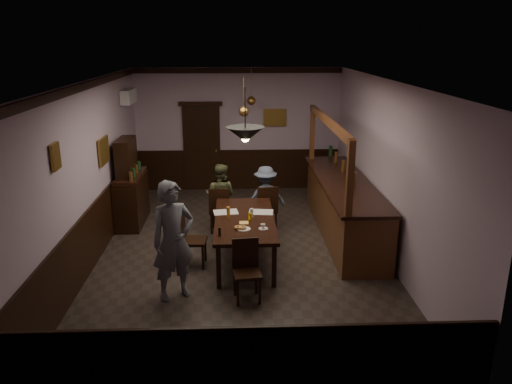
{
  "coord_description": "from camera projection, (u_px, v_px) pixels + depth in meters",
  "views": [
    {
      "loc": [
        -0.06,
        -8.17,
        3.65
      ],
      "look_at": [
        0.27,
        -0.07,
        1.15
      ],
      "focal_mm": 35.0,
      "sensor_mm": 36.0,
      "label": 1
    }
  ],
  "objects": [
    {
      "name": "pendant_brass_mid",
      "position": [
        244.0,
        111.0,
        9.64
      ],
      "size": [
        0.2,
        0.2,
        0.81
      ],
      "color": "#BF8C3F",
      "rests_on": "ground"
    },
    {
      "name": "pepper_mill",
      "position": [
        220.0,
        232.0,
        7.63
      ],
      "size": [
        0.04,
        0.04,
        0.14
      ],
      "primitive_type": "cylinder",
      "color": "black",
      "rests_on": "dining_table"
    },
    {
      "name": "dining_table",
      "position": [
        245.0,
        222.0,
        8.42
      ],
      "size": [
        1.01,
        2.2,
        0.75
      ],
      "rotation": [
        0.0,
        0.0,
        0.0
      ],
      "color": "black",
      "rests_on": "ground"
    },
    {
      "name": "chair_near",
      "position": [
        246.0,
        267.0,
        7.21
      ],
      "size": [
        0.43,
        0.43,
        0.9
      ],
      "rotation": [
        0.0,
        0.0,
        0.12
      ],
      "color": "black",
      "rests_on": "ground"
    },
    {
      "name": "beer_glass",
      "position": [
        228.0,
        213.0,
        8.37
      ],
      "size": [
        0.06,
        0.06,
        0.2
      ],
      "primitive_type": "cylinder",
      "color": "#BF721E",
      "rests_on": "dining_table"
    },
    {
      "name": "picture_left_small",
      "position": [
        56.0,
        157.0,
        6.62
      ],
      "size": [
        0.04,
        0.28,
        0.36
      ],
      "color": "olive",
      "rests_on": "ground"
    },
    {
      "name": "pastry_ring_b",
      "position": [
        242.0,
        228.0,
        7.89
      ],
      "size": [
        0.13,
        0.13,
        0.04
      ],
      "primitive_type": "torus",
      "color": "#C68C47",
      "rests_on": "pastry_plate"
    },
    {
      "name": "picture_left_large",
      "position": [
        104.0,
        151.0,
        9.04
      ],
      "size": [
        0.04,
        0.62,
        0.48
      ],
      "color": "olive",
      "rests_on": "ground"
    },
    {
      "name": "ac_unit",
      "position": [
        129.0,
        96.0,
        10.83
      ],
      "size": [
        0.2,
        0.85,
        0.3
      ],
      "color": "white",
      "rests_on": "ground"
    },
    {
      "name": "person_seated_right",
      "position": [
        265.0,
        197.0,
        9.93
      ],
      "size": [
        0.87,
        0.58,
        1.25
      ],
      "primitive_type": "imported",
      "rotation": [
        0.0,
        0.0,
        3.29
      ],
      "color": "slate",
      "rests_on": "ground"
    },
    {
      "name": "room",
      "position": [
        240.0,
        171.0,
        8.43
      ],
      "size": [
        5.01,
        8.01,
        3.01
      ],
      "color": "#2D2621",
      "rests_on": "ground"
    },
    {
      "name": "door_back",
      "position": [
        202.0,
        148.0,
        12.3
      ],
      "size": [
        0.9,
        0.06,
        2.1
      ],
      "primitive_type": "cube",
      "color": "black",
      "rests_on": "ground"
    },
    {
      "name": "newspaper_right",
      "position": [
        261.0,
        212.0,
        8.69
      ],
      "size": [
        0.45,
        0.34,
        0.01
      ],
      "primitive_type": "cube",
      "rotation": [
        0.0,
        0.0,
        -0.1
      ],
      "color": "silver",
      "rests_on": "dining_table"
    },
    {
      "name": "coffee_cup",
      "position": [
        263.0,
        226.0,
        7.91
      ],
      "size": [
        0.08,
        0.08,
        0.07
      ],
      "primitive_type": "imported",
      "rotation": [
        0.0,
        0.0,
        0.0
      ],
      "color": "white",
      "rests_on": "saucer"
    },
    {
      "name": "pendant_brass_far",
      "position": [
        251.0,
        101.0,
        11.27
      ],
      "size": [
        0.2,
        0.2,
        0.81
      ],
      "color": "#BF8C3F",
      "rests_on": "ground"
    },
    {
      "name": "sideboard",
      "position": [
        131.0,
        190.0,
        10.12
      ],
      "size": [
        0.48,
        1.33,
        1.76
      ],
      "color": "black",
      "rests_on": "ground"
    },
    {
      "name": "chair_side",
      "position": [
        189.0,
        237.0,
        8.24
      ],
      "size": [
        0.43,
        0.43,
        0.94
      ],
      "rotation": [
        0.0,
        0.0,
        1.51
      ],
      "color": "black",
      "rests_on": "ground"
    },
    {
      "name": "bar_counter",
      "position": [
        343.0,
        206.0,
        9.58
      ],
      "size": [
        0.94,
        4.03,
        2.26
      ],
      "color": "#4F2E15",
      "rests_on": "ground"
    },
    {
      "name": "pastry_plate",
      "position": [
        244.0,
        229.0,
        7.91
      ],
      "size": [
        0.22,
        0.22,
        0.01
      ],
      "primitive_type": "cylinder",
      "color": "white",
      "rests_on": "dining_table"
    },
    {
      "name": "saucer",
      "position": [
        263.0,
        229.0,
        7.93
      ],
      "size": [
        0.15,
        0.15,
        0.01
      ],
      "primitive_type": "cylinder",
      "color": "white",
      "rests_on": "dining_table"
    },
    {
      "name": "pendant_iron",
      "position": [
        245.0,
        134.0,
        7.17
      ],
      "size": [
        0.56,
        0.56,
        0.78
      ],
      "color": "black",
      "rests_on": "ground"
    },
    {
      "name": "napkin",
      "position": [
        244.0,
        223.0,
        8.2
      ],
      "size": [
        0.15,
        0.15,
        0.0
      ],
      "primitive_type": "cube",
      "rotation": [
        0.0,
        0.0,
        0.0
      ],
      "color": "#FDC15D",
      "rests_on": "dining_table"
    },
    {
      "name": "soda_can",
      "position": [
        250.0,
        216.0,
        8.31
      ],
      "size": [
        0.07,
        0.07,
        0.12
      ],
      "primitive_type": "cylinder",
      "color": "yellow",
      "rests_on": "dining_table"
    },
    {
      "name": "person_seated_left",
      "position": [
        220.0,
        196.0,
        9.89
      ],
      "size": [
        0.76,
        0.67,
        1.32
      ],
      "primitive_type": "imported",
      "rotation": [
        0.0,
        0.0,
        2.83
      ],
      "color": "#4D5130",
      "rests_on": "ground"
    },
    {
      "name": "water_glass",
      "position": [
        252.0,
        213.0,
        8.44
      ],
      "size": [
        0.06,
        0.06,
        0.15
      ],
      "primitive_type": "cylinder",
      "color": "silver",
      "rests_on": "dining_table"
    },
    {
      "name": "chair_far_right",
      "position": [
        267.0,
        207.0,
        9.7
      ],
      "size": [
        0.46,
        0.46,
        0.94
      ],
      "rotation": [
        0.0,
        0.0,
        3.27
      ],
      "color": "black",
      "rests_on": "ground"
    },
    {
      "name": "newspaper_left",
      "position": [
        226.0,
        212.0,
        8.69
      ],
      "size": [
        0.46,
        0.36,
        0.01
      ],
      "primitive_type": "cube",
      "rotation": [
        0.0,
        0.0,
        0.14
      ],
      "color": "silver",
      "rests_on": "dining_table"
    },
    {
      "name": "pastry_ring_a",
      "position": [
        238.0,
        227.0,
        7.9
      ],
      "size": [
        0.13,
        0.13,
        0.04
      ],
      "primitive_type": "torus",
      "color": "#C68C47",
      "rests_on": "pastry_plate"
    },
    {
      "name": "chair_far_left",
      "position": [
        220.0,
        208.0,
        9.67
      ],
      "size": [
        0.42,
        0.42,
        0.92
      ],
      "rotation": [
        0.0,
        0.0,
        3.09
      ],
      "color": "black",
      "rests_on": "ground"
    },
    {
      "name": "picture_back",
      "position": [
        275.0,
        118.0,
        12.16
      ],
      "size": [
        0.55,
        0.04,
        0.42
      ],
      "color": "olive",
      "rests_on": "ground"
    },
    {
      "name": "person_standing",
      "position": [
        173.0,
        241.0,
        7.12
      ],
      "size": [
        0.77,
        0.69,
        1.77
      ],
      "primitive_type": "imported",
      "rotation": [
        0.0,
        0.0,
        0.52
      ],
      "color": "slate",
      "rests_on": "ground"
    }
  ]
}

